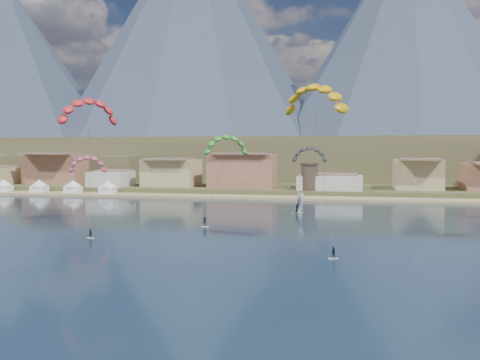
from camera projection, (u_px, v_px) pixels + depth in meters
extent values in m
plane|color=black|center=(180.00, 291.00, 58.47)|extent=(2400.00, 2400.00, 0.00)
cube|color=tan|center=(290.00, 198.00, 162.10)|extent=(2200.00, 12.00, 0.90)
cube|color=brown|center=(336.00, 161.00, 606.03)|extent=(2200.00, 900.00, 4.00)
cube|color=brown|center=(399.00, 159.00, 264.98)|extent=(320.00, 150.00, 15.00)
cube|color=brown|center=(251.00, 155.00, 320.06)|extent=(380.00, 170.00, 18.00)
cone|color=#2A3346|center=(4.00, 66.00, 924.42)|extent=(400.00, 400.00, 300.00)
cone|color=#2A3346|center=(193.00, 33.00, 896.29)|extent=(460.00, 460.00, 400.00)
cone|color=#2A3346|center=(408.00, 39.00, 848.80)|extent=(440.00, 440.00, 360.00)
cube|color=#2A3346|center=(342.00, 123.00, 935.06)|extent=(2000.00, 200.00, 110.00)
cylinder|color=#47382D|center=(309.00, 177.00, 168.57)|extent=(5.20, 5.20, 8.00)
cylinder|color=#47382D|center=(310.00, 164.00, 168.31)|extent=(5.82, 5.82, 0.60)
cube|color=white|center=(4.00, 188.00, 181.08)|extent=(4.50, 4.50, 2.00)
pyramid|color=white|center=(3.00, 179.00, 180.90)|extent=(6.40, 6.40, 2.00)
cube|color=white|center=(39.00, 189.00, 178.47)|extent=(4.50, 4.50, 2.00)
pyramid|color=white|center=(39.00, 180.00, 178.29)|extent=(6.40, 6.40, 2.00)
cube|color=white|center=(73.00, 190.00, 176.06)|extent=(4.50, 4.50, 2.00)
pyramid|color=white|center=(73.00, 180.00, 175.88)|extent=(6.40, 6.40, 2.00)
cube|color=white|center=(108.00, 190.00, 173.65)|extent=(4.50, 4.50, 2.00)
pyramid|color=white|center=(108.00, 181.00, 173.47)|extent=(6.40, 6.40, 2.00)
cube|color=silver|center=(90.00, 238.00, 92.42)|extent=(1.49, 0.89, 0.10)
imported|color=black|center=(90.00, 233.00, 92.37)|extent=(0.70, 0.57, 1.64)
cylinder|color=#262626|center=(89.00, 174.00, 98.74)|extent=(0.05, 0.05, 23.89)
cube|color=silver|center=(333.00, 258.00, 75.47)|extent=(1.41, 0.74, 0.09)
imported|color=black|center=(333.00, 252.00, 75.42)|extent=(0.88, 0.76, 1.56)
cylinder|color=#262626|center=(324.00, 179.00, 79.32)|extent=(0.05, 0.05, 21.64)
cube|color=silver|center=(205.00, 227.00, 105.59)|extent=(1.62, 0.97, 0.10)
imported|color=black|center=(205.00, 222.00, 105.53)|extent=(1.31, 1.02, 1.79)
cylinder|color=#262626|center=(216.00, 185.00, 112.39)|extent=(0.05, 0.05, 19.67)
cylinder|color=#262626|center=(80.00, 193.00, 122.11)|extent=(0.04, 0.04, 12.37)
cylinder|color=#262626|center=(308.00, 186.00, 130.84)|extent=(0.04, 0.04, 14.07)
cube|color=silver|center=(297.00, 213.00, 127.91)|extent=(2.73, 1.08, 0.13)
imported|color=black|center=(297.00, 208.00, 127.84)|extent=(1.00, 0.72, 1.91)
cube|color=white|center=(299.00, 202.00, 127.67)|extent=(1.37, 2.98, 4.57)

